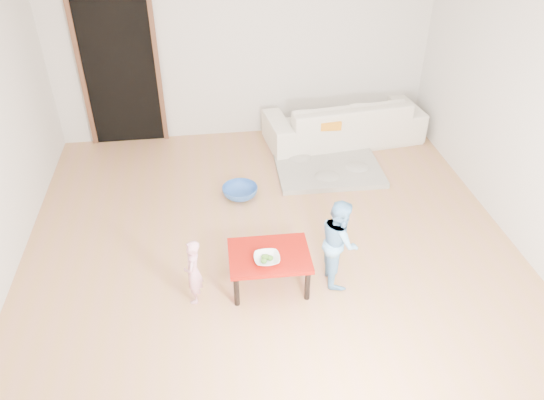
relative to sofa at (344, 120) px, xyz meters
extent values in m
cube|color=tan|center=(-1.30, -2.05, -0.31)|extent=(5.00, 5.00, 0.01)
cube|color=silver|center=(-1.30, 0.45, 0.99)|extent=(5.00, 0.02, 2.60)
cube|color=silver|center=(1.20, -2.05, 0.99)|extent=(0.02, 5.00, 2.60)
imported|color=white|center=(0.00, 0.00, 0.00)|extent=(2.18, 1.06, 0.61)
cube|color=orange|center=(-0.36, -0.28, 0.15)|extent=(0.44, 0.39, 0.11)
imported|color=white|center=(-1.42, -2.79, 0.09)|extent=(0.23, 0.23, 0.06)
imported|color=pink|center=(-2.07, -2.79, 0.02)|extent=(0.19, 0.26, 0.65)
imported|color=#6BAFF9|center=(-0.74, -2.69, 0.13)|extent=(0.35, 0.44, 0.88)
imported|color=#3061B7|center=(-1.53, -1.19, -0.24)|extent=(0.41, 0.41, 0.13)
camera|label=1|loc=(-1.87, -6.33, 3.18)|focal=35.00mm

